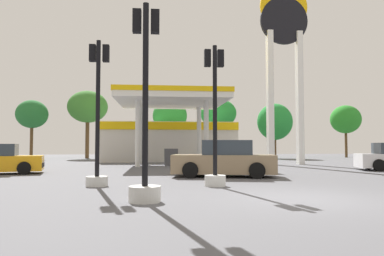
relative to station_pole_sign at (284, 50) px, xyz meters
name	(u,v)px	position (x,y,z in m)	size (l,w,h in m)	color
ground_plane	(301,198)	(-5.35, -15.47, -8.03)	(90.00, 90.00, 0.00)	#56565B
gas_station	(168,138)	(-7.98, 5.90, -6.05)	(11.01, 13.65, 4.79)	beige
station_pole_sign	(284,50)	(0.00, 0.00, 0.00)	(3.41, 0.56, 12.90)	white
car_2	(224,160)	(-6.08, -9.13, -7.33)	(4.56, 2.58, 1.54)	black
traffic_signal_0	(215,135)	(-7.03, -12.57, -6.36)	(0.68, 0.70, 4.62)	silver
traffic_signal_1	(145,137)	(-9.20, -15.63, -6.50)	(0.75, 0.75, 4.73)	silver
traffic_signal_2	(98,132)	(-10.85, -12.22, -6.27)	(0.70, 0.71, 4.78)	silver
tree_0	(32,114)	(-21.31, 12.59, -3.63)	(3.07, 3.07, 5.82)	brown
tree_1	(88,107)	(-16.12, 13.70, -2.72)	(4.10, 4.10, 7.00)	brown
tree_2	(170,116)	(-7.65, 11.53, -3.75)	(3.43, 3.43, 5.89)	brown
tree_3	(218,114)	(-2.54, 12.65, -3.38)	(3.77, 3.77, 6.19)	brown
tree_4	(275,122)	(3.22, 11.69, -4.27)	(3.61, 3.61, 5.65)	brown
tree_5	(346,119)	(11.76, 13.20, -3.85)	(3.26, 3.26, 5.73)	brown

